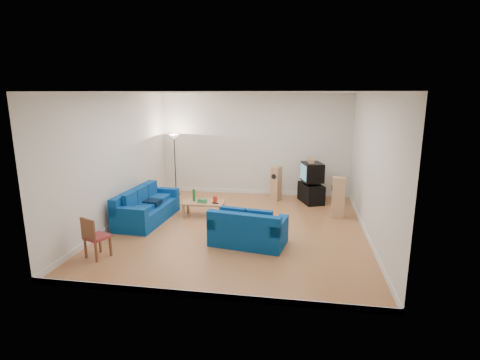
# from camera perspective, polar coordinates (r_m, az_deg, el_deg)

# --- Properties ---
(room) EXTENTS (6.01, 6.51, 3.21)m
(room) POSITION_cam_1_polar(r_m,az_deg,el_deg) (8.70, -0.42, 2.26)
(room) COLOR #94552D
(room) RESTS_ON ground
(sofa_three_seat) EXTENTS (1.03, 2.15, 0.81)m
(sofa_three_seat) POSITION_cam_1_polar(r_m,az_deg,el_deg) (9.84, -14.19, -4.33)
(sofa_three_seat) COLOR navy
(sofa_three_seat) RESTS_ON ground
(sofa_loveseat) EXTENTS (1.69, 1.13, 0.78)m
(sofa_loveseat) POSITION_cam_1_polar(r_m,az_deg,el_deg) (8.05, 1.17, -7.87)
(sofa_loveseat) COLOR navy
(sofa_loveseat) RESTS_ON ground
(coffee_table) EXTENTS (1.08, 0.56, 0.39)m
(coffee_table) POSITION_cam_1_polar(r_m,az_deg,el_deg) (9.91, -5.58, -3.65)
(coffee_table) COLOR tan
(coffee_table) RESTS_ON ground
(bottle) EXTENTS (0.09, 0.09, 0.32)m
(bottle) POSITION_cam_1_polar(r_m,az_deg,el_deg) (9.96, -7.02, -2.31)
(bottle) COLOR #197233
(bottle) RESTS_ON coffee_table
(tissue_box) EXTENTS (0.25, 0.18, 0.09)m
(tissue_box) POSITION_cam_1_polar(r_m,az_deg,el_deg) (9.84, -5.77, -3.17)
(tissue_box) COLOR green
(tissue_box) RESTS_ON coffee_table
(red_canister) EXTENTS (0.12, 0.12, 0.16)m
(red_canister) POSITION_cam_1_polar(r_m,az_deg,el_deg) (9.86, -3.80, -2.91)
(red_canister) COLOR red
(red_canister) RESTS_ON coffee_table
(remote) EXTENTS (0.18, 0.09, 0.02)m
(remote) POSITION_cam_1_polar(r_m,az_deg,el_deg) (9.73, -3.81, -3.54)
(remote) COLOR black
(remote) RESTS_ON coffee_table
(tv_stand) EXTENTS (0.81, 1.05, 0.56)m
(tv_stand) POSITION_cam_1_polar(r_m,az_deg,el_deg) (11.34, 10.76, -1.96)
(tv_stand) COLOR black
(tv_stand) RESTS_ON ground
(av_receiver) EXTENTS (0.47, 0.49, 0.09)m
(av_receiver) POSITION_cam_1_polar(r_m,az_deg,el_deg) (11.30, 10.54, -0.29)
(av_receiver) COLOR black
(av_receiver) RESTS_ON tv_stand
(television) EXTENTS (0.69, 0.82, 0.55)m
(television) POSITION_cam_1_polar(r_m,az_deg,el_deg) (11.15, 10.93, 1.20)
(television) COLOR black
(television) RESTS_ON av_receiver
(centre_speaker) EXTENTS (0.20, 0.40, 0.13)m
(centre_speaker) POSITION_cam_1_polar(r_m,az_deg,el_deg) (11.12, 10.72, 2.98)
(centre_speaker) COLOR tan
(centre_speaker) RESTS_ON television
(speaker_left) EXTENTS (0.35, 0.38, 1.04)m
(speaker_left) POSITION_cam_1_polar(r_m,az_deg,el_deg) (11.35, 5.53, -0.53)
(speaker_left) COLOR tan
(speaker_left) RESTS_ON ground
(speaker_right) EXTENTS (0.34, 0.26, 1.08)m
(speaker_right) POSITION_cam_1_polar(r_m,az_deg,el_deg) (10.02, 14.72, -2.61)
(speaker_right) COLOR tan
(speaker_right) RESTS_ON ground
(floor_lamp) EXTENTS (0.33, 0.33, 1.93)m
(floor_lamp) POSITION_cam_1_polar(r_m,az_deg,el_deg) (11.89, -9.98, 5.22)
(floor_lamp) COLOR black
(floor_lamp) RESTS_ON ground
(dining_chair) EXTENTS (0.54, 0.54, 0.85)m
(dining_chair) POSITION_cam_1_polar(r_m,az_deg,el_deg) (7.89, -21.35, -7.88)
(dining_chair) COLOR brown
(dining_chair) RESTS_ON ground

